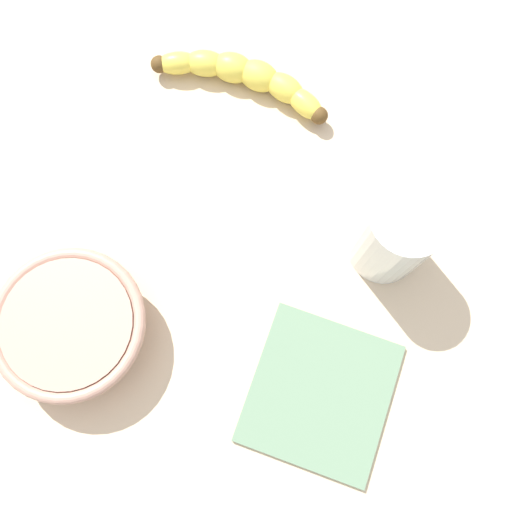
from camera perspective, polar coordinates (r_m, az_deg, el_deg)
wooden_tabletop at (r=60.51cm, az=2.33°, el=3.40°), size 120.00×120.00×3.00cm
banana at (r=64.35cm, az=-1.30°, el=17.99°), size 8.60×19.86×3.28cm
smoothie_glass at (r=54.55cm, az=14.07°, el=2.01°), size 7.28×7.28×11.29cm
ceramic_bowl at (r=56.33cm, az=-18.36°, el=-6.83°), size 14.68×14.68×5.15cm
folded_napkin at (r=56.24cm, az=6.61°, el=-13.82°), size 17.48×16.89×0.60cm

